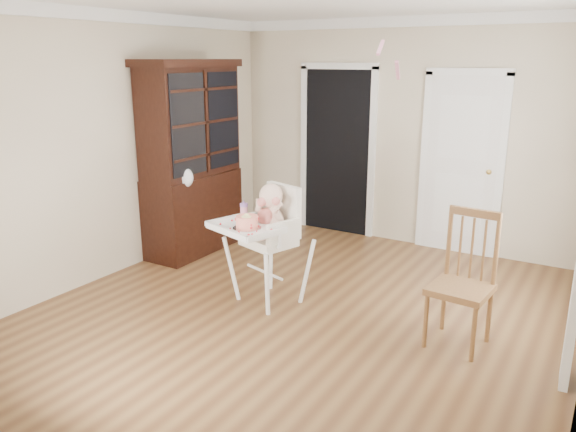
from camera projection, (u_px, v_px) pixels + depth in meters
The scene contains 13 objects.
floor at pixel (302, 315), 5.07m from camera, with size 5.00×5.00×0.00m, color brown.
wall_back at pixel (405, 134), 6.76m from camera, with size 4.50×4.50×0.00m, color beige.
wall_left at pixel (115, 146), 5.82m from camera, with size 5.00×5.00×0.00m, color beige.
crown_molding at pixel (304, 4), 4.35m from camera, with size 4.50×5.00×0.12m, color white, non-canonical shape.
doorway at pixel (337, 148), 7.26m from camera, with size 1.06×0.05×2.22m.
closet_door at pixel (461, 167), 6.48m from camera, with size 0.96×0.09×2.13m.
high_chair at pixel (268, 231), 5.17m from camera, with size 0.84×0.95×1.13m.
baby at pixel (270, 212), 5.14m from camera, with size 0.32×0.31×0.52m.
cake at pixel (247, 222), 4.92m from camera, with size 0.25×0.25×0.12m.
sippy_cup at pixel (244, 210), 5.25m from camera, with size 0.07×0.07×0.18m.
china_cabinet at pixel (191, 159), 6.49m from camera, with size 0.59×1.32×2.22m.
dining_chair at pixel (462, 284), 4.44m from camera, with size 0.48×0.48×1.09m.
streamer at pixel (381, 47), 5.17m from camera, with size 0.03×0.50×0.02m, color pink, non-canonical shape.
Camera 1 is at (2.29, -4.03, 2.24)m, focal length 35.00 mm.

